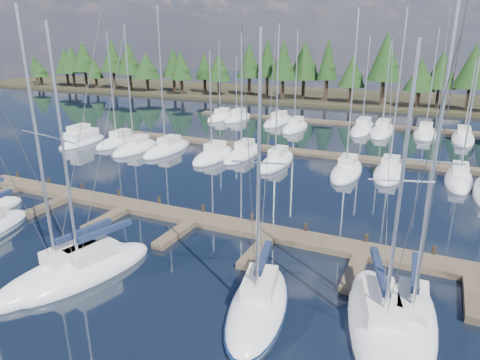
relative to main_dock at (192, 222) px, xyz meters
The scene contains 12 objects.
ground 12.65m from the main_dock, 90.00° to the left, with size 260.00×260.00×0.00m, color black.
far_shore 72.64m from the main_dock, 90.00° to the left, with size 220.00×30.00×0.60m, color #322D1B.
main_dock is the anchor object (origin of this frame).
back_docks 32.23m from the main_dock, 90.00° to the left, with size 50.00×21.80×0.40m.
front_sailboat_2 9.58m from the main_dock, 107.02° to the right, with size 4.32×9.13×15.14m.
front_sailboat_3 8.70m from the main_dock, 102.04° to the right, with size 4.81×8.79×14.42m.
front_sailboat_4 11.19m from the main_dock, 42.14° to the right, with size 4.45×8.55×14.05m.
front_sailboat_5 15.53m from the main_dock, 25.56° to the right, with size 5.46×10.71×13.65m.
front_sailboat_6 16.32m from the main_dock, 21.29° to the right, with size 2.89×8.74×14.91m.
back_sailboat_rows 28.06m from the main_dock, 89.64° to the left, with size 44.04×34.09×17.00m.
motor_yacht_left 30.34m from the main_dock, 148.51° to the left, with size 3.32×8.19×3.99m.
tree_line 63.28m from the main_dock, 89.80° to the left, with size 185.98×11.03×13.65m.
Camera 1 is at (15.08, -6.94, 12.80)m, focal length 32.00 mm.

